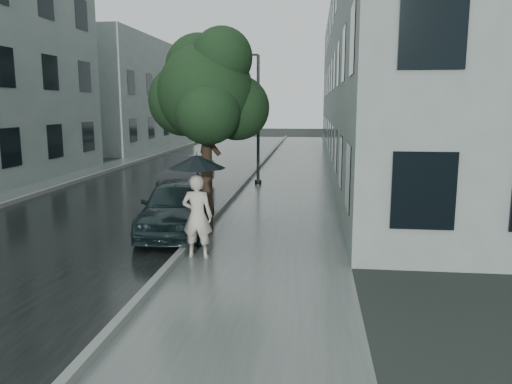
# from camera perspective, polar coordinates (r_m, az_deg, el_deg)

# --- Properties ---
(ground) EXTENTS (120.00, 120.00, 0.00)m
(ground) POSITION_cam_1_polar(r_m,az_deg,el_deg) (8.86, -1.71, -11.34)
(ground) COLOR black
(ground) RESTS_ON ground
(sidewalk) EXTENTS (3.50, 60.00, 0.01)m
(sidewalk) POSITION_cam_1_polar(r_m,az_deg,el_deg) (20.44, 3.84, 0.90)
(sidewalk) COLOR slate
(sidewalk) RESTS_ON ground
(kerb_near) EXTENTS (0.15, 60.00, 0.15)m
(kerb_near) POSITION_cam_1_polar(r_m,az_deg,el_deg) (20.60, -1.23, 1.19)
(kerb_near) COLOR slate
(kerb_near) RESTS_ON ground
(asphalt_road) EXTENTS (6.85, 60.00, 0.00)m
(asphalt_road) POSITION_cam_1_polar(r_m,az_deg,el_deg) (21.36, -10.57, 1.14)
(asphalt_road) COLOR black
(asphalt_road) RESTS_ON ground
(kerb_far) EXTENTS (0.15, 60.00, 0.15)m
(kerb_far) POSITION_cam_1_polar(r_m,az_deg,el_deg) (22.63, -19.08, 1.43)
(kerb_far) COLOR slate
(kerb_far) RESTS_ON ground
(sidewalk_far) EXTENTS (1.70, 60.00, 0.01)m
(sidewalk_far) POSITION_cam_1_polar(r_m,az_deg,el_deg) (23.06, -21.15, 1.28)
(sidewalk_far) COLOR #4C5451
(sidewalk_far) RESTS_ON ground
(building_near) EXTENTS (7.02, 36.00, 9.00)m
(building_near) POSITION_cam_1_polar(r_m,az_deg,el_deg) (28.02, 15.72, 12.23)
(building_near) COLOR gray
(building_near) RESTS_ON ground
(building_far_b) EXTENTS (7.02, 18.00, 8.00)m
(building_far_b) POSITION_cam_1_polar(r_m,az_deg,el_deg) (41.01, -15.09, 10.72)
(building_far_b) COLOR gray
(building_far_b) RESTS_ON ground
(pedestrian) EXTENTS (0.67, 0.46, 1.78)m
(pedestrian) POSITION_cam_1_polar(r_m,az_deg,el_deg) (10.57, -6.72, -2.77)
(pedestrian) COLOR #BCB7A5
(pedestrian) RESTS_ON sidewalk
(umbrella) EXTENTS (1.32, 1.32, 1.31)m
(umbrella) POSITION_cam_1_polar(r_m,az_deg,el_deg) (10.36, -6.76, 3.47)
(umbrella) COLOR black
(umbrella) RESTS_ON ground
(street_tree) EXTENTS (3.09, 2.81, 5.05)m
(street_tree) POSITION_cam_1_polar(r_m,az_deg,el_deg) (12.60, -5.68, 11.36)
(street_tree) COLOR #332619
(street_tree) RESTS_ON ground
(lamp_post) EXTENTS (0.85, 0.32, 5.25)m
(lamp_post) POSITION_cam_1_polar(r_m,az_deg,el_deg) (20.07, -0.18, 9.34)
(lamp_post) COLOR black
(lamp_post) RESTS_ON ground
(car_near) EXTENTS (1.97, 4.13, 1.36)m
(car_near) POSITION_cam_1_polar(r_m,az_deg,el_deg) (12.79, -8.98, -1.58)
(car_near) COLOR black
(car_near) RESTS_ON ground
(car_far) EXTENTS (1.49, 3.99, 1.30)m
(car_far) POSITION_cam_1_polar(r_m,az_deg,el_deg) (18.97, -7.83, 2.12)
(car_far) COLOR #242629
(car_far) RESTS_ON ground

